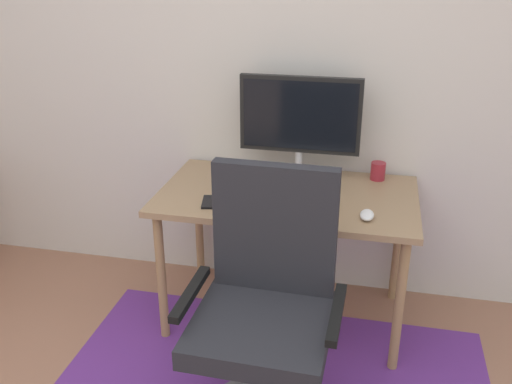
{
  "coord_description": "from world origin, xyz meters",
  "views": [
    {
      "loc": [
        0.57,
        -0.69,
        1.77
      ],
      "look_at": [
        0.08,
        1.53,
        0.8
      ],
      "focal_mm": 39.68,
      "sensor_mm": 36.0,
      "label": 1
    }
  ],
  "objects_px": {
    "keyboard": "(289,212)",
    "office_chair": "(265,322)",
    "desk": "(287,207)",
    "monitor": "(300,118)",
    "cell_phone": "(210,202)",
    "coffee_cup": "(378,171)",
    "computer_mouse": "(367,215)"
  },
  "relations": [
    {
      "from": "monitor",
      "to": "keyboard",
      "type": "relative_size",
      "value": 1.39
    },
    {
      "from": "monitor",
      "to": "computer_mouse",
      "type": "height_order",
      "value": "monitor"
    },
    {
      "from": "desk",
      "to": "monitor",
      "type": "bearing_deg",
      "value": 84.83
    },
    {
      "from": "desk",
      "to": "computer_mouse",
      "type": "distance_m",
      "value": 0.44
    },
    {
      "from": "computer_mouse",
      "to": "cell_phone",
      "type": "distance_m",
      "value": 0.71
    },
    {
      "from": "desk",
      "to": "monitor",
      "type": "distance_m",
      "value": 0.44
    },
    {
      "from": "coffee_cup",
      "to": "cell_phone",
      "type": "height_order",
      "value": "coffee_cup"
    },
    {
      "from": "monitor",
      "to": "coffee_cup",
      "type": "height_order",
      "value": "monitor"
    },
    {
      "from": "monitor",
      "to": "office_chair",
      "type": "xyz_separation_m",
      "value": [
        0.02,
        -0.91,
        -0.55
      ]
    },
    {
      "from": "cell_phone",
      "to": "computer_mouse",
      "type": "bearing_deg",
      "value": -12.58
    },
    {
      "from": "keyboard",
      "to": "coffee_cup",
      "type": "distance_m",
      "value": 0.63
    },
    {
      "from": "desk",
      "to": "coffee_cup",
      "type": "bearing_deg",
      "value": 33.11
    },
    {
      "from": "keyboard",
      "to": "coffee_cup",
      "type": "xyz_separation_m",
      "value": [
        0.37,
        0.5,
        0.04
      ]
    },
    {
      "from": "computer_mouse",
      "to": "cell_phone",
      "type": "xyz_separation_m",
      "value": [
        -0.71,
        0.01,
        -0.01
      ]
    },
    {
      "from": "monitor",
      "to": "keyboard",
      "type": "xyz_separation_m",
      "value": [
        0.02,
        -0.44,
        -0.3
      ]
    },
    {
      "from": "computer_mouse",
      "to": "cell_phone",
      "type": "relative_size",
      "value": 0.74
    },
    {
      "from": "office_chair",
      "to": "desk",
      "type": "bearing_deg",
      "value": 94.13
    },
    {
      "from": "coffee_cup",
      "to": "desk",
      "type": "bearing_deg",
      "value": -146.89
    },
    {
      "from": "monitor",
      "to": "coffee_cup",
      "type": "distance_m",
      "value": 0.48
    },
    {
      "from": "desk",
      "to": "office_chair",
      "type": "xyz_separation_m",
      "value": [
        0.04,
        -0.7,
        -0.17
      ]
    },
    {
      "from": "desk",
      "to": "cell_phone",
      "type": "bearing_deg",
      "value": -149.85
    },
    {
      "from": "computer_mouse",
      "to": "cell_phone",
      "type": "height_order",
      "value": "computer_mouse"
    },
    {
      "from": "monitor",
      "to": "cell_phone",
      "type": "distance_m",
      "value": 0.62
    },
    {
      "from": "computer_mouse",
      "to": "coffee_cup",
      "type": "distance_m",
      "value": 0.48
    },
    {
      "from": "keyboard",
      "to": "cell_phone",
      "type": "distance_m",
      "value": 0.38
    },
    {
      "from": "keyboard",
      "to": "office_chair",
      "type": "relative_size",
      "value": 0.41
    },
    {
      "from": "monitor",
      "to": "cell_phone",
      "type": "xyz_separation_m",
      "value": [
        -0.35,
        -0.4,
        -0.31
      ]
    },
    {
      "from": "desk",
      "to": "coffee_cup",
      "type": "xyz_separation_m",
      "value": [
        0.42,
        0.27,
        0.12
      ]
    },
    {
      "from": "desk",
      "to": "keyboard",
      "type": "distance_m",
      "value": 0.25
    },
    {
      "from": "cell_phone",
      "to": "coffee_cup",
      "type": "bearing_deg",
      "value": 20.24
    },
    {
      "from": "desk",
      "to": "cell_phone",
      "type": "distance_m",
      "value": 0.39
    },
    {
      "from": "coffee_cup",
      "to": "office_chair",
      "type": "xyz_separation_m",
      "value": [
        -0.38,
        -0.97,
        -0.29
      ]
    }
  ]
}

